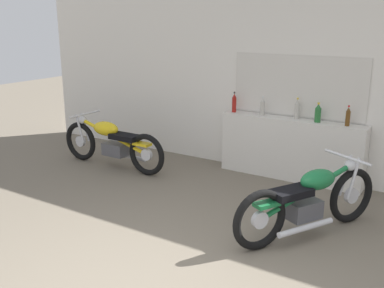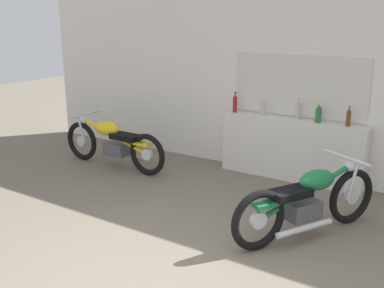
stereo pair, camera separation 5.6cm
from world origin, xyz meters
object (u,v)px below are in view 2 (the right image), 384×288
Objects in this scene: bottle_left_center at (263,107)px; bottle_center at (298,110)px; bottle_right_center at (319,114)px; motorcycle_green at (308,201)px; bottle_leftmost at (235,103)px; motorcycle_yellow at (113,142)px; bottle_rightmost at (349,117)px.

bottle_left_center is 0.50m from bottle_center.
bottle_right_center is 1.75m from motorcycle_green.
bottle_left_center is at bearing -179.39° from bottle_right_center.
bottle_center is 1.90m from motorcycle_green.
bottle_leftmost is 1.09× the size of bottle_left_center.
bottle_left_center is at bearing 128.58° from motorcycle_green.
bottle_right_center is at bearing 18.76° from motorcycle_yellow.
bottle_left_center reaches higher than bottle_rightmost.
bottle_center reaches higher than motorcycle_yellow.
bottle_right_center is (0.32, -0.06, -0.01)m from bottle_center.
bottle_leftmost reaches higher than motorcycle_yellow.
bottle_rightmost is (1.22, 0.00, -0.00)m from bottle_left_center.
motorcycle_yellow is (-2.57, -1.04, -0.62)m from bottle_center.
bottle_leftmost is 0.18× the size of motorcycle_green.
bottle_right_center is 0.99× the size of bottle_rightmost.
bottle_rightmost is (1.68, 0.00, -0.01)m from bottle_leftmost.
motorcycle_yellow is (-3.29, -0.98, -0.61)m from bottle_rightmost.
bottle_center reaches higher than motorcycle_green.
bottle_center is at bearing 7.43° from bottle_left_center.
bottle_left_center is 0.81m from bottle_right_center.
bottle_leftmost is 1.13× the size of bottle_right_center.
bottle_right_center is at bearing -10.11° from bottle_center.
motorcycle_green is at bearing -65.26° from bottle_center.
bottle_leftmost reaches higher than bottle_right_center.
motorcycle_yellow is at bearing 169.81° from motorcycle_green.
motorcycle_yellow is at bearing -158.04° from bottle_center.
bottle_leftmost is 0.15× the size of motorcycle_yellow.
bottle_rightmost is 1.69m from motorcycle_green.
bottle_right_center is (1.28, 0.01, -0.02)m from bottle_leftmost.
bottle_center is 0.72m from bottle_rightmost.
bottle_rightmost reaches higher than bottle_right_center.
bottle_rightmost is (0.40, -0.01, 0.00)m from bottle_right_center.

